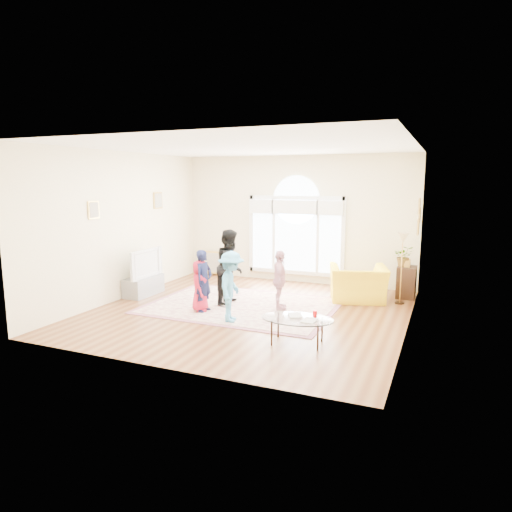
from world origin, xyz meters
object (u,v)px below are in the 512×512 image
at_px(coffee_table, 297,319).
at_px(armchair, 358,284).
at_px(area_rug, 242,306).
at_px(tv_console, 144,286).
at_px(television, 143,263).

height_order(coffee_table, armchair, armchair).
distance_m(area_rug, tv_console, 2.47).
xyz_separation_m(tv_console, armchair, (4.59, 1.36, 0.17)).
distance_m(coffee_table, armchair, 3.04).
distance_m(area_rug, coffee_table, 2.43).
distance_m(tv_console, armchair, 4.79).
bearing_deg(armchair, coffee_table, 65.64).
height_order(tv_console, television, television).
bearing_deg(area_rug, television, -179.75).
distance_m(area_rug, armchair, 2.55).
distance_m(television, armchair, 4.80).
xyz_separation_m(television, armchair, (4.59, 1.36, -0.36)).
xyz_separation_m(area_rug, tv_console, (-2.46, -0.01, 0.20)).
relative_size(area_rug, tv_console, 3.60).
relative_size(tv_console, coffee_table, 0.82).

